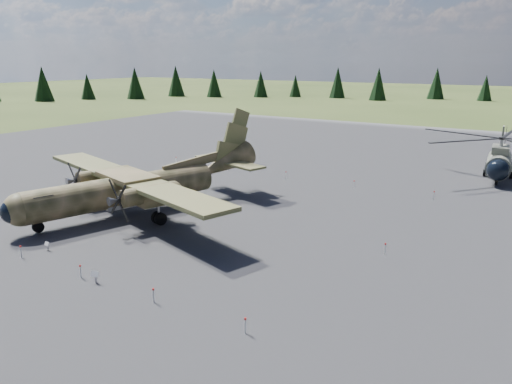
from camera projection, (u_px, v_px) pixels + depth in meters
The scene contains 8 objects.
ground at pixel (195, 216), 42.48m from camera, with size 500.00×500.00×0.00m, color #54622B.
apron at pixel (257, 191), 50.66m from camera, with size 120.00×120.00×0.04m, color slate.
transport_plane at pixel (138, 183), 43.01m from camera, with size 26.47×23.61×8.85m.
helicopter_near at pixel (501, 149), 54.46m from camera, with size 20.58×23.11×4.79m.
info_placard_left at pixel (47, 245), 34.72m from camera, with size 0.39×0.17×0.62m.
info_placard_right at pixel (95, 275), 29.57m from camera, with size 0.53×0.34×0.77m.
barrier_fence at pixel (190, 209), 42.52m from camera, with size 33.12×29.62×0.85m.
treeline at pixel (183, 143), 49.83m from camera, with size 286.75×292.63×10.99m.
Camera 1 is at (25.95, -31.55, 12.90)m, focal length 35.00 mm.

